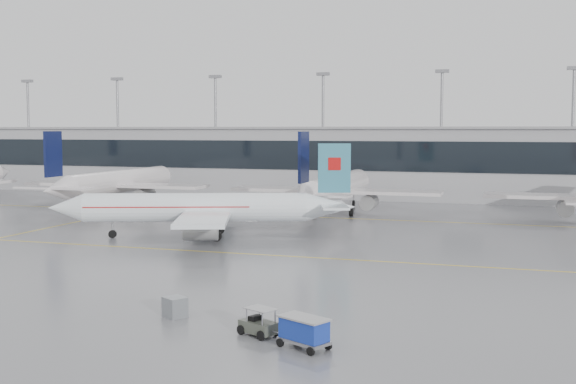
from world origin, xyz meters
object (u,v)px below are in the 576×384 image
(baggage_tug, at_px, (259,326))
(air_canada_jet, at_px, (207,208))
(baggage_cart, at_px, (304,330))
(gse_unit, at_px, (175,307))

(baggage_tug, bearing_deg, air_canada_jet, 144.70)
(air_canada_jet, xyz_separation_m, baggage_tug, (18.43, -33.95, -2.68))
(air_canada_jet, relative_size, baggage_tug, 9.82)
(baggage_cart, distance_m, gse_unit, 10.46)
(air_canada_jet, bearing_deg, gse_unit, 91.12)
(baggage_tug, relative_size, baggage_cart, 1.05)
(baggage_cart, relative_size, gse_unit, 2.47)
(air_canada_jet, height_order, baggage_cart, air_canada_jet)
(baggage_tug, distance_m, gse_unit, 6.87)
(baggage_tug, relative_size, gse_unit, 2.59)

